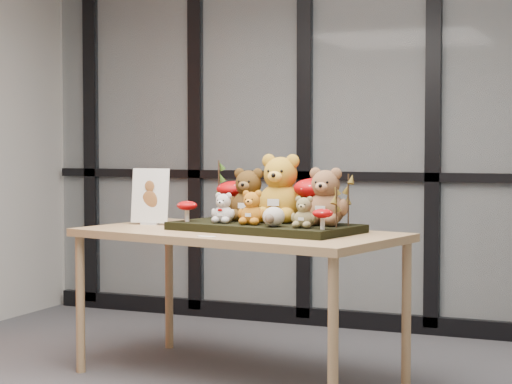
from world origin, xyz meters
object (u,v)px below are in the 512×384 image
at_px(mushroom_back_left, 235,198).
at_px(mushroom_front_right, 323,218).
at_px(diorama_tray, 265,227).
at_px(mushroom_front_left, 187,210).
at_px(plush_cream_hedgehog, 274,216).
at_px(sign_holder, 150,198).
at_px(bear_brown_medium, 249,192).
at_px(bear_tan_back, 326,194).
at_px(mushroom_back_right, 316,198).
at_px(bear_beige_small, 304,210).
at_px(bear_small_yellow, 252,206).
at_px(bear_pooh_yellow, 281,185).
at_px(display_table, 238,243).
at_px(bear_white_bow, 224,206).

height_order(mushroom_back_left, mushroom_front_right, mushroom_back_left).
distance_m(diorama_tray, mushroom_front_left, 0.45).
xyz_separation_m(plush_cream_hedgehog, mushroom_front_right, (0.28, -0.05, 0.00)).
bearing_deg(sign_holder, bear_brown_medium, -5.24).
relative_size(bear_tan_back, mushroom_back_right, 1.23).
distance_m(diorama_tray, bear_beige_small, 0.35).
bearing_deg(mushroom_back_left, sign_holder, -165.95).
distance_m(bear_tan_back, bear_small_yellow, 0.39).
bearing_deg(mushroom_front_left, sign_holder, 151.54).
distance_m(bear_pooh_yellow, mushroom_back_right, 0.23).
bearing_deg(mushroom_front_left, mushroom_back_left, 63.21).
bearing_deg(display_table, mushroom_front_right, -6.94).
xyz_separation_m(bear_brown_medium, mushroom_front_right, (0.54, -0.34, -0.10)).
relative_size(bear_beige_small, mushroom_back_left, 0.75).
height_order(bear_brown_medium, mushroom_back_right, bear_brown_medium).
relative_size(display_table, bear_beige_small, 10.56).
xyz_separation_m(bear_white_bow, mushroom_back_left, (-0.07, 0.31, 0.03)).
bearing_deg(bear_pooh_yellow, sign_holder, -167.93).
bearing_deg(bear_brown_medium, sign_holder, -168.03).
bearing_deg(mushroom_front_right, mushroom_back_left, 145.96).
xyz_separation_m(bear_pooh_yellow, bear_beige_small, (0.24, -0.29, -0.11)).
xyz_separation_m(bear_brown_medium, plush_cream_hedgehog, (0.27, -0.29, -0.10)).
bearing_deg(display_table, mushroom_front_left, -163.01).
height_order(bear_white_bow, mushroom_front_right, bear_white_bow).
height_order(diorama_tray, mushroom_back_left, mushroom_back_left).
xyz_separation_m(bear_white_bow, bear_beige_small, (0.50, -0.10, -0.00)).
relative_size(bear_tan_back, bear_small_yellow, 1.67).
height_order(bear_brown_medium, sign_holder, bear_brown_medium).
distance_m(mushroom_front_right, sign_holder, 1.21).
height_order(bear_pooh_yellow, bear_beige_small, bear_pooh_yellow).
bearing_deg(diorama_tray, mushroom_front_left, -159.87).
relative_size(bear_small_yellow, mushroom_front_right, 1.73).
xyz_separation_m(mushroom_front_right, sign_holder, (-1.16, 0.34, 0.05)).
height_order(bear_white_bow, mushroom_back_left, mushroom_back_left).
relative_size(bear_small_yellow, mushroom_front_left, 1.60).
relative_size(display_table, mushroom_front_left, 15.01).
xyz_separation_m(bear_white_bow, mushroom_back_right, (0.47, 0.16, 0.04)).
relative_size(mushroom_back_right, sign_holder, 0.83).
distance_m(bear_brown_medium, mushroom_front_right, 0.65).
relative_size(bear_pooh_yellow, bear_beige_small, 2.30).
bearing_deg(mushroom_back_right, bear_pooh_yellow, 171.71).
bearing_deg(bear_tan_back, mushroom_back_left, 172.35).
xyz_separation_m(bear_tan_back, bear_beige_small, (-0.05, -0.19, -0.08)).
distance_m(bear_brown_medium, plush_cream_hedgehog, 0.41).
relative_size(plush_cream_hedgehog, mushroom_front_left, 0.91).
height_order(mushroom_back_right, mushroom_front_left, mushroom_back_right).
relative_size(bear_pooh_yellow, bear_small_yellow, 2.05).
distance_m(diorama_tray, bear_brown_medium, 0.26).
distance_m(display_table, mushroom_front_right, 0.59).
relative_size(bear_pooh_yellow, mushroom_front_right, 3.54).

